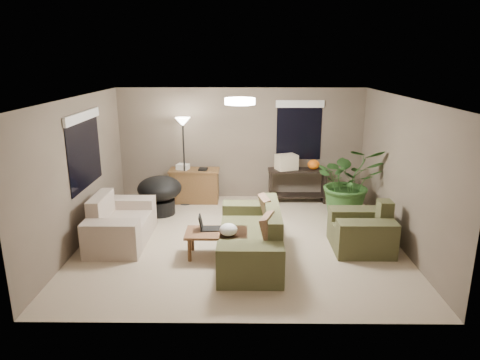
{
  "coord_description": "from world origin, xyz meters",
  "views": [
    {
      "loc": [
        0.07,
        -7.04,
        3.11
      ],
      "look_at": [
        0.0,
        0.2,
        1.05
      ],
      "focal_mm": 32.0,
      "sensor_mm": 36.0,
      "label": 1
    }
  ],
  "objects_px": {
    "papasan_chair": "(160,192)",
    "floor_lamp": "(183,132)",
    "coffee_table": "(216,235)",
    "desk": "(195,185)",
    "houseplant": "(348,189)",
    "cat_scratching_post": "(378,230)",
    "console_table": "(297,183)",
    "loveseat": "(120,225)",
    "main_sofa": "(252,239)",
    "armchair": "(362,232)"
  },
  "relations": [
    {
      "from": "papasan_chair",
      "to": "floor_lamp",
      "type": "height_order",
      "value": "floor_lamp"
    },
    {
      "from": "coffee_table",
      "to": "desk",
      "type": "bearing_deg",
      "value": 103.51
    },
    {
      "from": "houseplant",
      "to": "desk",
      "type": "bearing_deg",
      "value": 164.34
    },
    {
      "from": "cat_scratching_post",
      "to": "desk",
      "type": "bearing_deg",
      "value": 148.38
    },
    {
      "from": "papasan_chair",
      "to": "floor_lamp",
      "type": "distance_m",
      "value": 1.38
    },
    {
      "from": "console_table",
      "to": "cat_scratching_post",
      "type": "distance_m",
      "value": 2.47
    },
    {
      "from": "loveseat",
      "to": "desk",
      "type": "height_order",
      "value": "loveseat"
    },
    {
      "from": "main_sofa",
      "to": "armchair",
      "type": "distance_m",
      "value": 1.88
    },
    {
      "from": "console_table",
      "to": "floor_lamp",
      "type": "distance_m",
      "value": 2.75
    },
    {
      "from": "desk",
      "to": "floor_lamp",
      "type": "height_order",
      "value": "floor_lamp"
    },
    {
      "from": "armchair",
      "to": "cat_scratching_post",
      "type": "distance_m",
      "value": 0.49
    },
    {
      "from": "main_sofa",
      "to": "console_table",
      "type": "distance_m",
      "value": 2.97
    },
    {
      "from": "armchair",
      "to": "coffee_table",
      "type": "distance_m",
      "value": 2.45
    },
    {
      "from": "desk",
      "to": "houseplant",
      "type": "distance_m",
      "value": 3.33
    },
    {
      "from": "armchair",
      "to": "floor_lamp",
      "type": "xyz_separation_m",
      "value": [
        -3.29,
        2.31,
        1.3
      ]
    },
    {
      "from": "floor_lamp",
      "to": "houseplant",
      "type": "xyz_separation_m",
      "value": [
        3.4,
        -0.77,
        -1.02
      ]
    },
    {
      "from": "desk",
      "to": "main_sofa",
      "type": "bearing_deg",
      "value": -65.78
    },
    {
      "from": "armchair",
      "to": "console_table",
      "type": "distance_m",
      "value": 2.6
    },
    {
      "from": "main_sofa",
      "to": "floor_lamp",
      "type": "bearing_deg",
      "value": 118.69
    },
    {
      "from": "main_sofa",
      "to": "floor_lamp",
      "type": "xyz_separation_m",
      "value": [
        -1.44,
        2.63,
        1.3
      ]
    },
    {
      "from": "console_table",
      "to": "desk",
      "type": "bearing_deg",
      "value": -179.32
    },
    {
      "from": "papasan_chair",
      "to": "houseplant",
      "type": "relative_size",
      "value": 0.76
    },
    {
      "from": "coffee_table",
      "to": "houseplant",
      "type": "relative_size",
      "value": 0.68
    },
    {
      "from": "loveseat",
      "to": "desk",
      "type": "distance_m",
      "value": 2.43
    },
    {
      "from": "floor_lamp",
      "to": "main_sofa",
      "type": "bearing_deg",
      "value": -61.31
    },
    {
      "from": "armchair",
      "to": "console_table",
      "type": "xyz_separation_m",
      "value": [
        -0.81,
        2.47,
        0.14
      ]
    },
    {
      "from": "loveseat",
      "to": "papasan_chair",
      "type": "distance_m",
      "value": 1.48
    },
    {
      "from": "cat_scratching_post",
      "to": "floor_lamp",
      "type": "bearing_deg",
      "value": 151.3
    },
    {
      "from": "main_sofa",
      "to": "loveseat",
      "type": "bearing_deg",
      "value": 166.12
    },
    {
      "from": "loveseat",
      "to": "desk",
      "type": "relative_size",
      "value": 1.45
    },
    {
      "from": "console_table",
      "to": "papasan_chair",
      "type": "distance_m",
      "value": 3.03
    },
    {
      "from": "loveseat",
      "to": "armchair",
      "type": "height_order",
      "value": "same"
    },
    {
      "from": "papasan_chair",
      "to": "main_sofa",
      "type": "bearing_deg",
      "value": -46.52
    },
    {
      "from": "loveseat",
      "to": "floor_lamp",
      "type": "height_order",
      "value": "floor_lamp"
    },
    {
      "from": "desk",
      "to": "cat_scratching_post",
      "type": "bearing_deg",
      "value": -31.62
    },
    {
      "from": "papasan_chair",
      "to": "cat_scratching_post",
      "type": "xyz_separation_m",
      "value": [
        4.09,
        -1.35,
        -0.25
      ]
    },
    {
      "from": "armchair",
      "to": "houseplant",
      "type": "bearing_deg",
      "value": 86.08
    },
    {
      "from": "main_sofa",
      "to": "houseplant",
      "type": "bearing_deg",
      "value": 43.4
    },
    {
      "from": "coffee_table",
      "to": "papasan_chair",
      "type": "relative_size",
      "value": 0.89
    },
    {
      "from": "main_sofa",
      "to": "coffee_table",
      "type": "relative_size",
      "value": 2.2
    },
    {
      "from": "main_sofa",
      "to": "cat_scratching_post",
      "type": "bearing_deg",
      "value": 15.59
    },
    {
      "from": "floor_lamp",
      "to": "houseplant",
      "type": "distance_m",
      "value": 3.63
    },
    {
      "from": "main_sofa",
      "to": "floor_lamp",
      "type": "relative_size",
      "value": 1.15
    },
    {
      "from": "papasan_chair",
      "to": "houseplant",
      "type": "distance_m",
      "value": 3.83
    },
    {
      "from": "main_sofa",
      "to": "loveseat",
      "type": "height_order",
      "value": "same"
    },
    {
      "from": "desk",
      "to": "houseplant",
      "type": "relative_size",
      "value": 0.75
    },
    {
      "from": "loveseat",
      "to": "houseplant",
      "type": "relative_size",
      "value": 1.08
    },
    {
      "from": "houseplant",
      "to": "cat_scratching_post",
      "type": "distance_m",
      "value": 1.31
    },
    {
      "from": "armchair",
      "to": "coffee_table",
      "type": "height_order",
      "value": "armchair"
    },
    {
      "from": "loveseat",
      "to": "console_table",
      "type": "xyz_separation_m",
      "value": [
        3.36,
        2.21,
        0.14
      ]
    }
  ]
}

